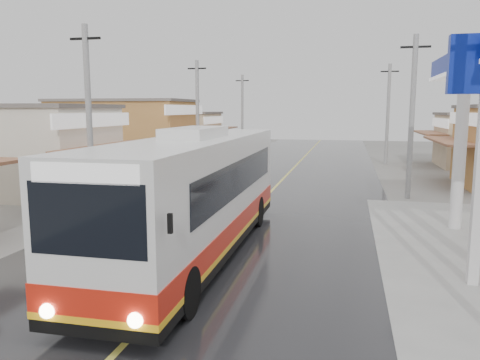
{
  "coord_description": "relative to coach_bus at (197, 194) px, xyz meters",
  "views": [
    {
      "loc": [
        4.02,
        -9.43,
        4.43
      ],
      "look_at": [
        0.22,
        6.9,
        1.89
      ],
      "focal_mm": 35.0,
      "sensor_mm": 36.0,
      "label": 1
    }
  ],
  "objects": [
    {
      "name": "ground",
      "position": [
        0.41,
        -3.88,
        -1.87
      ],
      "size": [
        120.0,
        120.0,
        0.0
      ],
      "primitive_type": "plane",
      "color": "slate",
      "rests_on": "ground"
    },
    {
      "name": "road",
      "position": [
        0.41,
        11.12,
        -1.86
      ],
      "size": [
        12.0,
        90.0,
        0.02
      ],
      "primitive_type": "cube",
      "color": "black",
      "rests_on": "ground"
    },
    {
      "name": "centre_line",
      "position": [
        0.41,
        11.12,
        -1.85
      ],
      "size": [
        0.15,
        90.0,
        0.01
      ],
      "primitive_type": "cube",
      "color": "#D8CC4C",
      "rests_on": "road"
    },
    {
      "name": "shopfronts_left",
      "position": [
        -12.59,
        14.12,
        -1.87
      ],
      "size": [
        11.0,
        44.0,
        5.2
      ],
      "primitive_type": null,
      "color": "tan",
      "rests_on": "ground"
    },
    {
      "name": "utility_poles_left",
      "position": [
        -6.59,
        12.12,
        -1.87
      ],
      "size": [
        1.6,
        50.0,
        8.0
      ],
      "primitive_type": null,
      "color": "gray",
      "rests_on": "ground"
    },
    {
      "name": "utility_poles_right",
      "position": [
        7.41,
        11.12,
        -1.87
      ],
      "size": [
        1.6,
        36.0,
        8.0
      ],
      "primitive_type": null,
      "color": "gray",
      "rests_on": "ground"
    },
    {
      "name": "coach_bus",
      "position": [
        0.0,
        0.0,
        0.0
      ],
      "size": [
        2.94,
        12.47,
        3.88
      ],
      "rotation": [
        0.0,
        0.0,
        0.01
      ],
      "color": "silver",
      "rests_on": "road"
    },
    {
      "name": "second_bus",
      "position": [
        -4.12,
        11.34,
        -0.39
      ],
      "size": [
        3.21,
        8.48,
        2.74
      ],
      "rotation": [
        0.0,
        0.0,
        0.12
      ],
      "color": "silver",
      "rests_on": "road"
    },
    {
      "name": "cyclist",
      "position": [
        -4.62,
        4.58,
        -1.22
      ],
      "size": [
        0.95,
        1.92,
        1.99
      ],
      "rotation": [
        0.0,
        0.0,
        -0.17
      ],
      "color": "black",
      "rests_on": "ground"
    },
    {
      "name": "tricycle_near",
      "position": [
        -7.82,
        4.11,
        -0.97
      ],
      "size": [
        1.66,
        2.08,
        1.58
      ],
      "rotation": [
        0.0,
        0.0,
        0.16
      ],
      "color": "#26262D",
      "rests_on": "ground"
    },
    {
      "name": "tricycle_far",
      "position": [
        -8.19,
        4.98,
        -0.95
      ],
      "size": [
        1.52,
        2.2,
        1.62
      ],
      "rotation": [
        0.0,
        0.0,
        -0.07
      ],
      "color": "#26262D",
      "rests_on": "ground"
    },
    {
      "name": "tyre_stack",
      "position": [
        -6.38,
        2.61,
        -1.63
      ],
      "size": [
        0.95,
        0.95,
        0.49
      ],
      "color": "black",
      "rests_on": "ground"
    }
  ]
}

